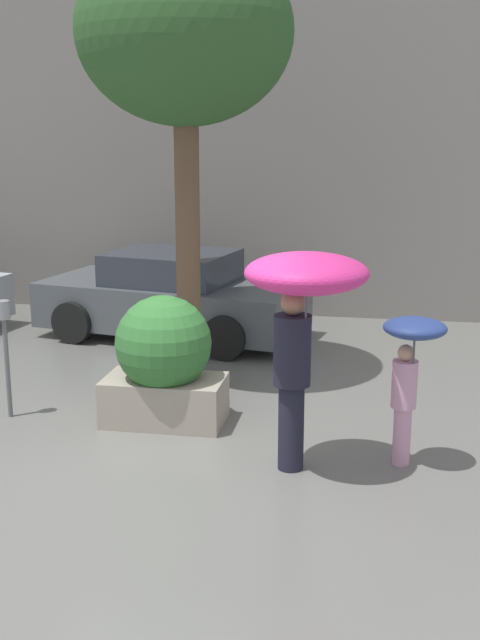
# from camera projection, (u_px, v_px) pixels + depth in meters

# --- Properties ---
(ground_plane) EXTENTS (40.00, 40.00, 0.00)m
(ground_plane) POSITION_uv_depth(u_px,v_px,m) (155.00, 466.00, 7.53)
(ground_plane) COLOR slate
(building_facade) EXTENTS (18.00, 0.30, 6.00)m
(building_facade) POSITION_uv_depth(u_px,v_px,m) (261.00, 132.00, 13.04)
(building_facade) COLOR gray
(building_facade) RESTS_ON ground
(planter_box) EXTENTS (1.28, 1.02, 1.39)m
(planter_box) POSITION_uv_depth(u_px,v_px,m) (164.00, 361.00, 8.47)
(planter_box) COLOR #9E9384
(planter_box) RESTS_ON ground
(person_adult) EXTENTS (1.09, 1.09, 2.04)m
(person_adult) POSITION_uv_depth(u_px,v_px,m) (303.00, 299.00, 7.01)
(person_adult) COLOR #1E1E2D
(person_adult) RESTS_ON ground
(person_child) EXTENTS (0.57, 0.57, 1.44)m
(person_child) POSITION_uv_depth(u_px,v_px,m) (410.00, 359.00, 7.27)
(person_child) COLOR #D199B7
(person_child) RESTS_ON ground
(parked_car_near) EXTENTS (4.13, 2.49, 1.29)m
(parked_car_near) POSITION_uv_depth(u_px,v_px,m) (173.00, 297.00, 12.01)
(parked_car_near) COLOR #4C5156
(parked_car_near) RESTS_ON ground
(street_tree) EXTENTS (2.52, 2.52, 5.23)m
(street_tree) POSITION_uv_depth(u_px,v_px,m) (185.00, 36.00, 9.18)
(street_tree) COLOR brown
(street_tree) RESTS_ON ground
(parking_meter) EXTENTS (0.14, 0.14, 1.30)m
(parking_meter) POSITION_uv_depth(u_px,v_px,m) (5.00, 334.00, 8.58)
(parking_meter) COLOR #595B60
(parking_meter) RESTS_ON ground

